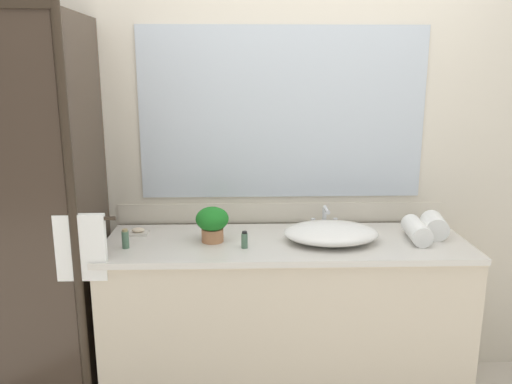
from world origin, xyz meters
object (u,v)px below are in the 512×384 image
Objects in this scene: faucet at (325,222)px; amenity_bottle_shampoo at (125,239)px; rolled_towel_near_edge at (434,225)px; rolled_towel_middle at (417,230)px; amenity_bottle_lotion at (245,240)px; sink_basin at (331,233)px; soap_dish at (138,232)px; potted_plant at (212,222)px.

amenity_bottle_shampoo is at bearing -165.13° from faucet.
rolled_towel_near_edge is 0.12m from rolled_towel_middle.
amenity_bottle_lotion is at bearing -146.80° from faucet.
amenity_bottle_lotion is at bearing -169.05° from sink_basin.
amenity_bottle_shampoo is (-0.02, -0.21, 0.03)m from soap_dish.
soap_dish is 0.55× the size of rolled_towel_near_edge.
potted_plant reaches higher than amenity_bottle_shampoo.
soap_dish is at bearing -176.64° from faucet.
potted_plant is (-0.59, -0.17, 0.06)m from faucet.
potted_plant is 1.02m from rolled_towel_middle.
amenity_bottle_shampoo is 0.57m from amenity_bottle_lotion.
rolled_towel_near_edge reaches higher than sink_basin.
amenity_bottle_lotion is at bearing -34.10° from potted_plant.
soap_dish is 0.21m from amenity_bottle_shampoo.
faucet is at bearing 16.49° from potted_plant.
rolled_towel_near_edge is at bearing 6.91° from sink_basin.
amenity_bottle_shampoo is (-0.99, -0.26, 0.00)m from faucet.
faucet is 0.47m from rolled_towel_middle.
faucet is 1.81× the size of amenity_bottle_shampoo.
soap_dish is at bearing 177.18° from rolled_towel_near_edge.
amenity_bottle_lotion reaches higher than soap_dish.
amenity_bottle_shampoo is at bearing -167.48° from potted_plant.
potted_plant is 1.75× the size of soap_dish.
sink_basin is at bearing 3.85° from amenity_bottle_shampoo.
faucet is at bearing 14.87° from amenity_bottle_shampoo.
faucet is 0.56m from rolled_towel_near_edge.
amenity_bottle_shampoo is 1.14× the size of amenity_bottle_lotion.
rolled_towel_middle is (0.43, -0.19, 0.01)m from faucet.
rolled_towel_near_edge is (1.53, 0.13, 0.01)m from amenity_bottle_shampoo.
rolled_towel_middle reaches higher than amenity_bottle_lotion.
sink_basin is 0.99m from soap_dish.
rolled_towel_middle is at bearing 6.08° from amenity_bottle_lotion.
faucet reaches higher than sink_basin.
rolled_towel_middle is at bearing -23.68° from faucet.
sink_basin is at bearing 10.95° from amenity_bottle_lotion.
soap_dish is 0.59m from amenity_bottle_lotion.
soap_dish is at bearing 174.66° from rolled_towel_middle.
potted_plant reaches higher than amenity_bottle_lotion.
rolled_towel_middle is (0.43, 0.01, 0.01)m from sink_basin.
faucet is 0.93× the size of rolled_towel_near_edge.
amenity_bottle_shampoo is (-0.41, -0.09, -0.05)m from potted_plant.
sink_basin is at bearing -90.00° from faucet.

